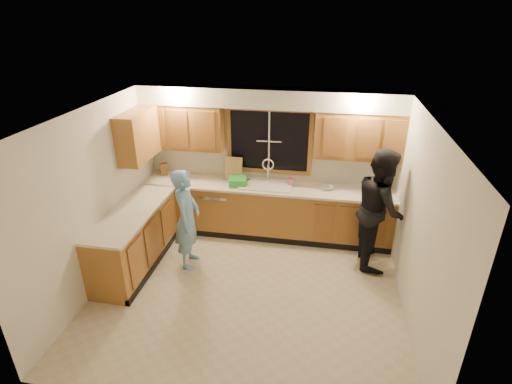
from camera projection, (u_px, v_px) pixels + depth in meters
The scene contains 26 objects.
floor at pixel (248, 291), 5.62m from camera, with size 4.20×4.20×0.00m, color beige.
ceiling at pixel (246, 116), 4.56m from camera, with size 4.20×4.20×0.00m, color silver.
wall_back at pixel (269, 161), 6.78m from camera, with size 4.20×4.20×0.00m, color silver.
wall_left at pixel (96, 200), 5.43m from camera, with size 3.80×3.80×0.00m, color silver.
wall_right at pixel (419, 227), 4.75m from camera, with size 3.80×3.80×0.00m, color silver.
base_cabinets_back at pixel (266, 211), 6.86m from camera, with size 4.20×0.60×0.88m, color #A66D30.
base_cabinets_left at pixel (135, 239), 6.03m from camera, with size 0.60×1.90×0.88m, color #A66D30.
countertop_back at pixel (266, 187), 6.65m from camera, with size 4.20×0.63×0.04m, color beige.
countertop_left at pixel (132, 212), 5.84m from camera, with size 0.63×1.90×0.04m, color beige.
upper_cabinets_left at pixel (183, 126), 6.62m from camera, with size 1.35×0.33×0.75m, color #A66D30.
upper_cabinets_right at pixel (359, 135), 6.16m from camera, with size 1.35×0.33×0.75m, color #A66D30.
upper_cabinets_return at pixel (138, 136), 6.15m from camera, with size 0.33×0.90×0.75m, color #A66D30.
soffit at pixel (268, 98), 6.16m from camera, with size 4.20×0.35×0.30m, color silver.
window_frame at pixel (269, 141), 6.62m from camera, with size 1.44×0.03×1.14m.
sink at pixel (266, 188), 6.68m from camera, with size 0.86×0.52×0.57m.
dishwasher at pixel (218, 209), 7.00m from camera, with size 0.60×0.56×0.82m, color white.
stove at pixel (117, 260), 5.52m from camera, with size 0.58×0.75×0.90m, color white.
man at pixel (187, 219), 5.90m from camera, with size 0.57×0.37×1.57m, color #70A4D4.
woman at pixel (380, 208), 5.90m from camera, with size 0.90×0.70×1.84m, color black.
knife_block at pixel (164, 169), 7.04m from camera, with size 0.12×0.10×0.21m, color #9C612B.
cutting_board at pixel (233, 169), 6.79m from camera, with size 0.30×0.02×0.40m, color tan.
dish_crate at pixel (238, 182), 6.64m from camera, with size 0.28×0.27×0.13m, color green.
soap_bottle at pixel (291, 181), 6.61m from camera, with size 0.08×0.08×0.18m, color #E25689.
bowl at pixel (327, 188), 6.52m from camera, with size 0.20×0.20×0.05m, color silver.
can_left at pixel (248, 183), 6.59m from camera, with size 0.07×0.07×0.13m, color beige.
can_right at pixel (245, 184), 6.57m from camera, with size 0.06×0.06×0.11m, color beige.
Camera 1 is at (0.91, -4.40, 3.66)m, focal length 28.00 mm.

